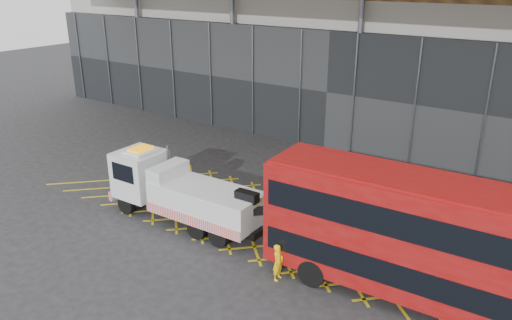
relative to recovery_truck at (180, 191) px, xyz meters
The scene contains 6 objects.
ground_plane 3.07m from the recovery_truck, 116.22° to the left, with size 120.00×120.00×0.00m, color #272729.
road_markings 4.61m from the recovery_truck, 33.01° to the left, with size 26.36×7.16×0.01m.
construction_building 22.05m from the recovery_truck, 87.91° to the left, with size 55.00×23.97×18.00m.
recovery_truck is the anchor object (origin of this frame).
bus_towed 11.76m from the recovery_truck, ahead, with size 12.07×3.23×4.87m.
worker 6.87m from the recovery_truck, 13.14° to the right, with size 0.57×0.37×1.55m, color yellow.
Camera 1 is at (16.78, -18.45, 11.59)m, focal length 35.00 mm.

